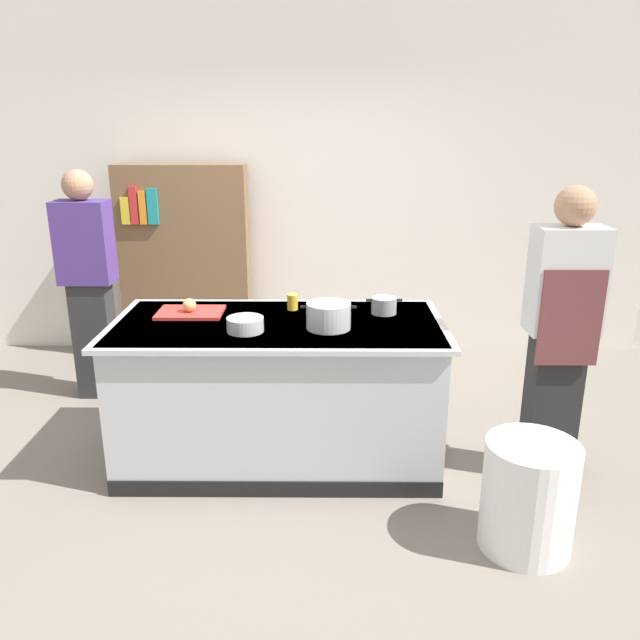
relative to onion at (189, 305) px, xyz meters
The scene contains 13 objects.
ground_plane 1.12m from the onion, 14.67° to the right, with size 10.00×10.00×0.00m, color slate.
back_wall 2.10m from the onion, 74.21° to the left, with size 6.40×0.12×3.00m, color silver.
counter_island 0.76m from the onion, 14.72° to the right, with size 1.98×0.98×0.90m.
cutting_board 0.05m from the onion, 87.79° to the left, with size 0.40×0.28×0.02m, color red.
onion is the anchor object (origin of this frame).
stock_pot 0.89m from the onion, 16.71° to the right, with size 0.32×0.26×0.15m.
sauce_pan 1.20m from the onion, ahead, with size 0.22×0.16×0.10m.
mixing_bowl 0.50m from the onion, 39.68° to the right, with size 0.21×0.21×0.08m, color #B7BABF.
juice_cup 0.64m from the onion, 10.29° to the left, with size 0.07×0.07×0.10m, color yellow.
trash_bin 2.20m from the onion, 28.91° to the right, with size 0.45×0.45×0.57m, color white.
person_chef 2.19m from the onion, ahead, with size 0.38×0.25×1.72m.
person_guest 1.22m from the onion, 138.62° to the left, with size 0.38×0.24×1.72m.
bookshelf 1.70m from the onion, 102.94° to the left, with size 1.10×0.31×1.70m.
Camera 1 is at (0.28, -3.54, 2.04)m, focal length 35.14 mm.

